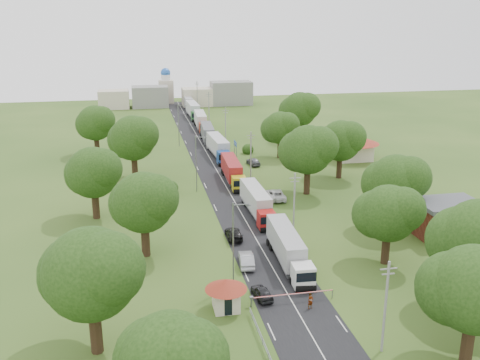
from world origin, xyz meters
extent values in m
plane|color=#2E4D19|center=(0.00, 0.00, 0.00)|extent=(260.00, 260.00, 0.00)
cube|color=black|center=(0.00, 20.00, 0.00)|extent=(8.00, 200.00, 0.04)
cylinder|color=slate|center=(-4.50, -25.00, 0.55)|extent=(0.20, 0.20, 1.10)
cube|color=slate|center=(-4.50, -25.00, 1.05)|extent=(0.35, 0.35, 0.25)
cylinder|color=red|center=(0.00, -25.00, 1.00)|extent=(9.00, 0.12, 0.12)
cylinder|color=slate|center=(4.50, -25.00, 0.50)|extent=(0.10, 0.10, 1.00)
cube|color=beige|center=(-7.20, -25.00, 1.20)|extent=(2.60, 2.60, 2.40)
cone|color=maroon|center=(-7.20, -25.00, 2.90)|extent=(4.40, 4.40, 1.10)
cube|color=black|center=(-5.89, -25.00, 1.40)|extent=(0.02, 1.20, 0.90)
cube|color=black|center=(-7.20, -26.31, 1.00)|extent=(0.80, 0.02, 1.90)
cylinder|color=slate|center=(5.20, 33.80, 2.00)|extent=(0.12, 0.12, 4.00)
cylinder|color=slate|center=(5.20, 36.20, 2.00)|extent=(0.12, 0.12, 4.00)
cube|color=navy|center=(5.20, 35.00, 3.60)|extent=(0.06, 3.00, 1.00)
cube|color=silver|center=(5.20, 35.00, 3.60)|extent=(0.07, 3.10, 0.06)
cylinder|color=gray|center=(5.50, -35.00, 4.50)|extent=(0.24, 0.24, 9.00)
cube|color=gray|center=(5.50, -35.00, 8.30)|extent=(1.60, 0.10, 0.10)
cube|color=gray|center=(5.50, -35.00, 7.80)|extent=(1.20, 0.10, 0.10)
cylinder|color=gray|center=(5.50, -7.00, 4.50)|extent=(0.24, 0.24, 9.00)
cube|color=gray|center=(5.50, -7.00, 8.30)|extent=(1.60, 0.10, 0.10)
cube|color=gray|center=(5.50, -7.00, 7.80)|extent=(1.20, 0.10, 0.10)
cylinder|color=gray|center=(5.50, 21.00, 4.50)|extent=(0.24, 0.24, 9.00)
cube|color=gray|center=(5.50, 21.00, 8.30)|extent=(1.60, 0.10, 0.10)
cube|color=gray|center=(5.50, 21.00, 7.80)|extent=(1.20, 0.10, 0.10)
cylinder|color=gray|center=(5.50, 49.00, 4.50)|extent=(0.24, 0.24, 9.00)
cube|color=gray|center=(5.50, 49.00, 8.30)|extent=(1.60, 0.10, 0.10)
cube|color=gray|center=(5.50, 49.00, 7.80)|extent=(1.20, 0.10, 0.10)
cylinder|color=gray|center=(5.50, 77.00, 4.50)|extent=(0.24, 0.24, 9.00)
cube|color=gray|center=(5.50, 77.00, 8.30)|extent=(1.60, 0.10, 0.10)
cube|color=gray|center=(5.50, 77.00, 7.80)|extent=(1.20, 0.10, 0.10)
cylinder|color=gray|center=(5.50, 105.00, 4.50)|extent=(0.24, 0.24, 9.00)
cube|color=gray|center=(5.50, 105.00, 8.30)|extent=(1.60, 0.10, 0.10)
cube|color=gray|center=(5.50, 105.00, 7.80)|extent=(1.20, 0.10, 0.10)
cylinder|color=slate|center=(-5.50, -20.00, 5.00)|extent=(0.16, 0.16, 10.00)
cube|color=slate|center=(-4.60, -20.00, 9.70)|extent=(1.80, 0.10, 0.10)
cube|color=slate|center=(-3.80, -20.00, 9.55)|extent=(0.50, 0.22, 0.15)
cylinder|color=slate|center=(-5.50, 15.00, 5.00)|extent=(0.16, 0.16, 10.00)
cube|color=slate|center=(-4.60, 15.00, 9.70)|extent=(1.80, 0.10, 0.10)
cube|color=slate|center=(-3.80, 15.00, 9.55)|extent=(0.50, 0.22, 0.15)
cylinder|color=slate|center=(-5.50, 50.00, 5.00)|extent=(0.16, 0.16, 10.00)
cube|color=slate|center=(-4.60, 50.00, 9.70)|extent=(1.80, 0.10, 0.10)
cube|color=slate|center=(-3.80, 50.00, 9.55)|extent=(0.50, 0.22, 0.15)
cylinder|color=#382616|center=(12.00, -38.00, 2.10)|extent=(1.08, 1.08, 4.20)
sphere|color=#19340E|center=(12.00, -38.00, 7.22)|extent=(7.70, 7.70, 7.70)
sphere|color=#19340E|center=(10.90, -36.62, 6.67)|extent=(6.60, 6.60, 6.60)
cylinder|color=#382616|center=(18.00, -30.00, 2.27)|extent=(1.12, 1.12, 4.55)
sphere|color=#19340E|center=(16.80, -28.50, 7.25)|extent=(7.20, 7.20, 7.20)
cylinder|color=#382616|center=(14.00, -18.00, 1.92)|extent=(1.04, 1.04, 3.85)
sphere|color=#19340E|center=(14.00, -18.00, 6.60)|extent=(7.00, 7.00, 7.00)
sphere|color=#19340E|center=(15.25, -19.00, 7.35)|extent=(5.50, 5.50, 5.50)
sphere|color=#19340E|center=(13.00, -16.75, 6.10)|extent=(6.00, 6.00, 6.00)
cylinder|color=#382616|center=(20.00, -8.00, 2.10)|extent=(1.08, 1.08, 4.20)
sphere|color=#19340E|center=(20.00, -8.00, 7.22)|extent=(7.70, 7.70, 7.70)
sphere|color=#19340E|center=(21.38, -9.10, 8.05)|extent=(6.05, 6.05, 6.05)
sphere|color=#19340E|center=(18.90, -6.62, 6.67)|extent=(6.60, 6.60, 6.60)
cylinder|color=#382616|center=(13.00, 10.00, 2.27)|extent=(1.12, 1.12, 4.55)
sphere|color=#19340E|center=(13.00, 10.00, 7.85)|extent=(8.40, 8.40, 8.40)
sphere|color=#19340E|center=(14.50, 8.80, 8.75)|extent=(6.60, 6.60, 6.60)
sphere|color=#19340E|center=(11.80, 11.50, 7.25)|extent=(7.20, 7.20, 7.20)
cylinder|color=#382616|center=(22.00, 18.00, 2.10)|extent=(1.08, 1.08, 4.20)
sphere|color=#19340E|center=(22.00, 18.00, 7.22)|extent=(7.70, 7.70, 7.70)
sphere|color=#19340E|center=(23.38, 16.90, 8.05)|extent=(6.05, 6.05, 6.05)
sphere|color=#19340E|center=(20.90, 19.38, 6.67)|extent=(6.60, 6.60, 6.60)
cylinder|color=#382616|center=(15.00, 35.00, 1.92)|extent=(1.04, 1.04, 3.85)
sphere|color=#19340E|center=(15.00, 35.00, 6.60)|extent=(7.00, 7.00, 7.00)
sphere|color=#19340E|center=(16.25, 34.00, 7.35)|extent=(5.50, 5.50, 5.50)
sphere|color=#19340E|center=(14.00, 36.25, 6.10)|extent=(6.00, 6.00, 6.00)
cylinder|color=#382616|center=(24.00, 50.00, 2.27)|extent=(1.12, 1.12, 4.55)
sphere|color=#19340E|center=(24.00, 50.00, 7.85)|extent=(8.40, 8.40, 8.40)
sphere|color=#19340E|center=(25.50, 48.80, 8.75)|extent=(6.60, 6.60, 6.60)
sphere|color=#19340E|center=(22.80, 51.50, 7.25)|extent=(7.20, 7.20, 7.20)
sphere|color=#19340E|center=(-12.75, -43.00, 7.35)|extent=(5.50, 5.50, 5.50)
sphere|color=#19340E|center=(-15.00, -40.75, 6.10)|extent=(6.00, 6.00, 6.00)
cylinder|color=#382616|center=(-20.00, -30.00, 2.27)|extent=(1.12, 1.12, 4.55)
sphere|color=#19340E|center=(-20.00, -30.00, 7.85)|extent=(8.40, 8.40, 8.40)
sphere|color=#19340E|center=(-18.50, -31.20, 8.75)|extent=(6.60, 6.60, 6.60)
sphere|color=#19340E|center=(-21.20, -28.50, 7.25)|extent=(7.20, 7.20, 7.20)
cylinder|color=#382616|center=(-15.00, -10.00, 2.10)|extent=(1.08, 1.08, 4.20)
sphere|color=#19340E|center=(-15.00, -10.00, 7.22)|extent=(7.70, 7.70, 7.70)
sphere|color=#19340E|center=(-13.62, -11.10, 8.05)|extent=(6.05, 6.05, 6.05)
sphere|color=#19340E|center=(-16.10, -8.62, 6.67)|extent=(6.60, 6.60, 6.60)
cylinder|color=#382616|center=(-22.00, 5.00, 2.10)|extent=(1.08, 1.08, 4.20)
sphere|color=#19340E|center=(-22.00, 5.00, 7.22)|extent=(7.70, 7.70, 7.70)
sphere|color=#19340E|center=(-20.62, 3.90, 8.05)|extent=(6.05, 6.05, 6.05)
sphere|color=#19340E|center=(-23.10, 6.38, 6.67)|extent=(6.60, 6.60, 6.60)
cylinder|color=#382616|center=(-16.00, 25.00, 2.27)|extent=(1.12, 1.12, 4.55)
sphere|color=#19340E|center=(-16.00, 25.00, 7.85)|extent=(8.40, 8.40, 8.40)
sphere|color=#19340E|center=(-14.50, 23.80, 8.75)|extent=(6.60, 6.60, 6.60)
sphere|color=#19340E|center=(-17.20, 26.50, 7.25)|extent=(7.20, 7.20, 7.20)
cylinder|color=#382616|center=(-24.00, 45.00, 2.10)|extent=(1.08, 1.08, 4.20)
sphere|color=#19340E|center=(-24.00, 45.00, 7.22)|extent=(7.70, 7.70, 7.70)
sphere|color=#19340E|center=(-22.62, 43.90, 8.05)|extent=(6.05, 6.05, 6.05)
sphere|color=#19340E|center=(-25.10, 46.38, 6.67)|extent=(6.60, 6.60, 6.60)
cube|color=maroon|center=(26.00, -12.00, 2.30)|extent=(8.00, 6.00, 4.60)
cube|color=#47494F|center=(26.00, -12.00, 4.90)|extent=(8.60, 6.60, 0.60)
cube|color=beige|center=(30.00, 30.00, 2.00)|extent=(7.00, 5.00, 4.00)
cone|color=maroon|center=(30.00, 30.00, 4.90)|extent=(10.08, 10.08, 1.80)
cube|color=gray|center=(-10.00, 110.00, 3.50)|extent=(12.00, 8.00, 7.00)
cube|color=beige|center=(6.00, 110.00, 3.00)|extent=(10.00, 8.00, 6.00)
cube|color=gray|center=(18.00, 110.00, 4.00)|extent=(14.00, 8.00, 8.00)
cube|color=beige|center=(-22.00, 110.00, 3.00)|extent=(10.00, 8.00, 6.00)
cube|color=beige|center=(-4.00, 118.00, 4.00)|extent=(5.00, 5.00, 8.00)
cylinder|color=silver|center=(-4.00, 118.00, 9.00)|extent=(3.20, 3.20, 2.00)
sphere|color=#2659B2|center=(-4.00, 118.00, 10.60)|extent=(3.40, 3.40, 3.40)
cube|color=white|center=(2.07, -22.09, 1.55)|extent=(2.51, 2.51, 2.49)
cube|color=black|center=(2.07, -23.30, 1.90)|extent=(2.29, 0.13, 1.10)
cube|color=slate|center=(2.07, -23.24, 0.55)|extent=(2.20, 0.36, 0.35)
cube|color=slate|center=(2.07, -15.11, 0.75)|extent=(2.85, 11.57, 0.30)
cube|color=#A0A0A4|center=(2.07, -14.81, 2.54)|extent=(3.06, 11.88, 2.99)
cylinder|color=black|center=(2.07, -22.99, 0.50)|extent=(2.34, 1.00, 1.00)
cylinder|color=black|center=(2.07, -21.19, 0.50)|extent=(2.34, 1.00, 1.00)
cylinder|color=black|center=(2.07, -11.62, 0.50)|extent=(2.34, 1.00, 1.00)
cylinder|color=black|center=(2.07, -10.12, 0.50)|extent=(2.34, 1.00, 1.00)
cube|color=#A81513|center=(2.20, -4.56, 1.53)|extent=(2.40, 2.40, 2.46)
cube|color=black|center=(2.20, -5.76, 1.87)|extent=(2.27, 0.05, 1.08)
cube|color=slate|center=(2.20, -5.70, 0.54)|extent=(2.17, 0.28, 0.35)
cube|color=slate|center=(2.20, 2.34, 0.74)|extent=(2.41, 11.36, 0.30)
cube|color=#B6B6B6|center=(2.20, 2.63, 2.51)|extent=(2.61, 11.66, 2.96)
cylinder|color=black|center=(2.20, -5.45, 0.49)|extent=(2.32, 0.99, 0.99)
cylinder|color=black|center=(2.20, -3.68, 0.49)|extent=(2.32, 0.99, 0.99)
cylinder|color=black|center=(2.20, 5.79, 0.49)|extent=(2.32, 0.99, 0.99)
cylinder|color=black|center=(2.20, 7.26, 0.49)|extent=(2.32, 0.99, 0.99)
cube|color=gold|center=(1.68, 13.28, 1.53)|extent=(2.46, 2.46, 2.47)
cube|color=black|center=(1.68, 12.09, 1.88)|extent=(2.27, 0.11, 1.09)
cube|color=slate|center=(1.68, 12.15, 0.54)|extent=(2.18, 0.33, 0.35)
cube|color=slate|center=(1.68, 20.21, 0.74)|extent=(2.71, 11.45, 0.30)
cube|color=maroon|center=(1.68, 20.50, 2.52)|extent=(2.92, 11.76, 2.97)
cylinder|color=black|center=(1.68, 12.39, 0.49)|extent=(2.32, 0.99, 0.99)
cylinder|color=black|center=(1.68, 14.17, 0.49)|extent=(2.32, 0.99, 0.99)
cylinder|color=black|center=(1.68, 23.67, 0.49)|extent=(2.32, 0.99, 0.99)
cylinder|color=black|center=(1.68, 25.15, 0.49)|extent=(2.32, 0.99, 0.99)
cube|color=navy|center=(2.02, 31.15, 1.64)|extent=(2.67, 2.67, 2.65)
cube|color=black|center=(2.02, 29.87, 2.01)|extent=(2.43, 0.15, 1.16)
cube|color=slate|center=(2.02, 29.94, 0.58)|extent=(2.34, 0.37, 0.37)
cube|color=slate|center=(2.02, 38.56, 0.79)|extent=(3.08, 12.28, 0.32)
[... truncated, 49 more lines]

